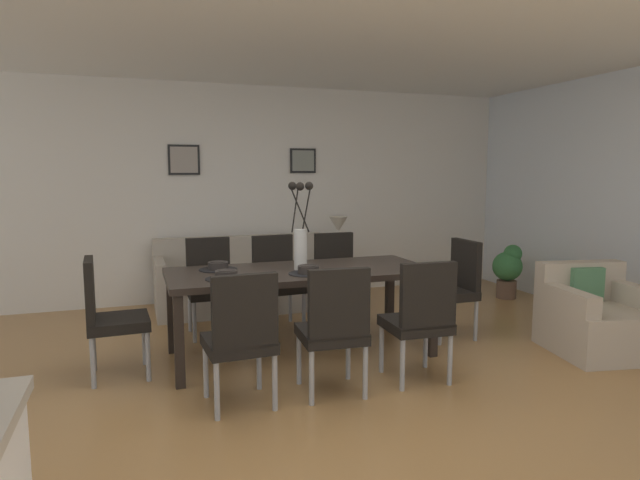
% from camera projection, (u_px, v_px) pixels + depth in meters
% --- Properties ---
extents(ground_plane, '(9.00, 9.00, 0.00)m').
position_uv_depth(ground_plane, '(324.00, 397.00, 3.75)').
color(ground_plane, '#A87A47').
extents(back_wall_panel, '(9.00, 0.10, 2.60)m').
position_uv_depth(back_wall_panel, '(236.00, 193.00, 6.64)').
color(back_wall_panel, silver).
rests_on(back_wall_panel, ground).
extents(ceiling_panel, '(9.00, 7.20, 0.08)m').
position_uv_depth(ceiling_panel, '(306.00, 17.00, 3.80)').
color(ceiling_panel, white).
extents(dining_table, '(2.20, 0.93, 0.74)m').
position_uv_depth(dining_table, '(301.00, 277.00, 4.57)').
color(dining_table, black).
rests_on(dining_table, ground).
extents(dining_chair_near_left, '(0.46, 0.46, 0.92)m').
position_uv_depth(dining_chair_near_left, '(241.00, 333.00, 3.52)').
color(dining_chair_near_left, black).
rests_on(dining_chair_near_left, ground).
extents(dining_chair_near_right, '(0.44, 0.44, 0.92)m').
position_uv_depth(dining_chair_near_right, '(210.00, 281.00, 5.22)').
color(dining_chair_near_right, black).
rests_on(dining_chair_near_right, ground).
extents(dining_chair_far_left, '(0.47, 0.47, 0.92)m').
position_uv_depth(dining_chair_far_left, '(334.00, 324.00, 3.73)').
color(dining_chair_far_left, black).
rests_on(dining_chair_far_left, ground).
extents(dining_chair_far_right, '(0.47, 0.47, 0.92)m').
position_uv_depth(dining_chair_far_right, '(276.00, 277.00, 5.44)').
color(dining_chair_far_right, black).
rests_on(dining_chair_far_right, ground).
extents(dining_chair_mid_left, '(0.46, 0.46, 0.92)m').
position_uv_depth(dining_chair_mid_left, '(420.00, 315.00, 3.97)').
color(dining_chair_mid_left, black).
rests_on(dining_chair_mid_left, ground).
extents(dining_chair_mid_right, '(0.45, 0.45, 0.92)m').
position_uv_depth(dining_chair_mid_right, '(338.00, 273.00, 5.64)').
color(dining_chair_mid_right, black).
rests_on(dining_chair_mid_right, ground).
extents(dining_chair_head_west, '(0.46, 0.46, 0.92)m').
position_uv_depth(dining_chair_head_west, '(107.00, 312.00, 4.07)').
color(dining_chair_head_west, black).
rests_on(dining_chair_head_west, ground).
extents(dining_chair_head_east, '(0.44, 0.44, 0.92)m').
position_uv_depth(dining_chair_head_east, '(455.00, 284.00, 5.10)').
color(dining_chair_head_east, black).
rests_on(dining_chair_head_east, ground).
extents(centerpiece_vase, '(0.21, 0.23, 0.73)m').
position_uv_depth(centerpiece_vase, '(300.00, 236.00, 4.52)').
color(centerpiece_vase, silver).
rests_on(centerpiece_vase, dining_table).
extents(placemat_near_left, '(0.32, 0.32, 0.01)m').
position_uv_depth(placemat_near_left, '(226.00, 279.00, 4.15)').
color(placemat_near_left, black).
rests_on(placemat_near_left, dining_table).
extents(bowl_near_left, '(0.17, 0.17, 0.07)m').
position_uv_depth(bowl_near_left, '(226.00, 274.00, 4.14)').
color(bowl_near_left, '#2D2826').
rests_on(bowl_near_left, dining_table).
extents(placemat_near_right, '(0.32, 0.32, 0.01)m').
position_uv_depth(placemat_near_right, '(218.00, 269.00, 4.54)').
color(placemat_near_right, black).
rests_on(placemat_near_right, dining_table).
extents(bowl_near_right, '(0.17, 0.17, 0.07)m').
position_uv_depth(bowl_near_right, '(218.00, 265.00, 4.54)').
color(bowl_near_right, '#2D2826').
rests_on(bowl_near_right, dining_table).
extents(placemat_far_left, '(0.32, 0.32, 0.01)m').
position_uv_depth(placemat_far_left, '(308.00, 273.00, 4.36)').
color(placemat_far_left, black).
rests_on(placemat_far_left, dining_table).
extents(bowl_far_left, '(0.17, 0.17, 0.07)m').
position_uv_depth(bowl_far_left, '(308.00, 269.00, 4.36)').
color(bowl_far_left, '#2D2826').
rests_on(bowl_far_left, dining_table).
extents(sofa, '(2.03, 0.84, 0.80)m').
position_uv_depth(sofa, '(247.00, 283.00, 6.25)').
color(sofa, '#B2A899').
rests_on(sofa, ground).
extents(side_table, '(0.36, 0.36, 0.52)m').
position_uv_depth(side_table, '(338.00, 280.00, 6.53)').
color(side_table, black).
rests_on(side_table, ground).
extents(table_lamp, '(0.22, 0.22, 0.51)m').
position_uv_depth(table_lamp, '(338.00, 228.00, 6.45)').
color(table_lamp, beige).
rests_on(table_lamp, side_table).
extents(armchair, '(0.93, 0.93, 0.75)m').
position_uv_depth(armchair, '(598.00, 319.00, 4.69)').
color(armchair, '#B7A893').
rests_on(armchair, ground).
extents(framed_picture_left, '(0.36, 0.03, 0.35)m').
position_uv_depth(framed_picture_left, '(184.00, 160.00, 6.33)').
color(framed_picture_left, black).
extents(framed_picture_center, '(0.33, 0.03, 0.31)m').
position_uv_depth(framed_picture_center, '(303.00, 161.00, 6.80)').
color(framed_picture_center, black).
extents(potted_plant, '(0.36, 0.36, 0.67)m').
position_uv_depth(potted_plant, '(508.00, 268.00, 6.70)').
color(potted_plant, brown).
rests_on(potted_plant, ground).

